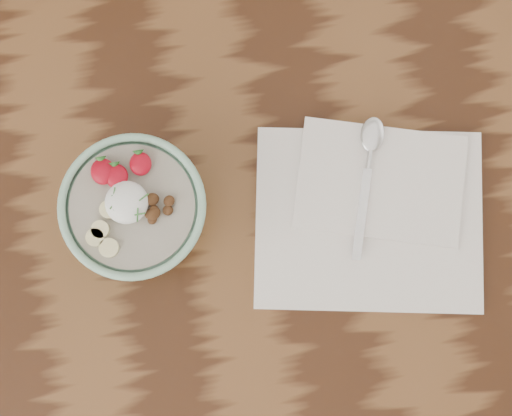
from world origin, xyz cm
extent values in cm
cube|color=#371C0D|center=(0.00, 0.00, 73.00)|extent=(160.00, 90.00, 4.00)
cylinder|color=#8CBDA0|center=(-0.52, 5.54, 75.55)|extent=(7.66, 7.66, 1.09)
torus|color=#8CBDA0|center=(-0.52, 5.54, 84.49)|extent=(17.43, 17.43, 1.00)
cylinder|color=#A29886|center=(-0.52, 5.54, 83.94)|extent=(14.78, 14.78, 0.91)
ellipsoid|color=white|center=(-0.90, 5.93, 85.37)|extent=(5.07, 5.07, 2.79)
ellipsoid|color=#A70718|center=(-1.66, 9.20, 85.14)|extent=(2.70, 2.97, 1.48)
cone|color=#286623|center=(-1.66, 10.41, 85.44)|extent=(1.40, 1.03, 1.52)
ellipsoid|color=#A70718|center=(-3.15, 10.01, 85.19)|extent=(2.87, 3.16, 1.58)
cone|color=#286623|center=(-3.15, 11.30, 85.49)|extent=(1.40, 1.03, 1.52)
ellipsoid|color=#A70718|center=(1.29, 10.21, 85.11)|extent=(2.58, 2.84, 1.42)
cone|color=#286623|center=(1.29, 11.38, 85.41)|extent=(1.40, 1.03, 1.52)
cylinder|color=beige|center=(-3.73, 1.12, 84.80)|extent=(2.28, 2.28, 0.70)
cylinder|color=beige|center=(-3.14, 5.55, 84.80)|extent=(2.13, 2.13, 0.70)
cylinder|color=beige|center=(-4.43, 3.40, 84.80)|extent=(2.11, 2.11, 0.70)
cylinder|color=beige|center=(-5.15, 2.57, 84.80)|extent=(2.13, 2.13, 0.70)
ellipsoid|color=#502C17|center=(3.61, 4.34, 84.84)|extent=(1.75, 1.74, 0.85)
ellipsoid|color=#502C17|center=(1.67, 3.60, 84.83)|extent=(1.55, 1.61, 0.72)
ellipsoid|color=#502C17|center=(1.81, 4.38, 84.82)|extent=(1.42, 1.50, 0.85)
ellipsoid|color=#502C17|center=(1.98, 5.89, 85.00)|extent=(1.91, 1.73, 1.27)
ellipsoid|color=#502C17|center=(3.92, 5.39, 84.88)|extent=(1.87, 1.88, 0.98)
ellipsoid|color=#502C17|center=(1.94, 4.19, 85.02)|extent=(2.25, 2.15, 1.28)
ellipsoid|color=#502C17|center=(2.09, 4.40, 84.98)|extent=(1.47, 1.82, 1.02)
ellipsoid|color=#502C17|center=(1.47, 4.24, 84.83)|extent=(1.64, 1.62, 0.79)
cylinder|color=#387531|center=(0.29, 4.15, 86.40)|extent=(0.46, 1.62, 0.24)
cylinder|color=#387531|center=(0.57, 4.21, 86.40)|extent=(1.23, 0.22, 0.22)
cylinder|color=#387531|center=(-0.84, 6.46, 86.40)|extent=(0.39, 1.35, 0.23)
cylinder|color=#387531|center=(-1.95, 7.28, 86.40)|extent=(0.45, 0.94, 0.21)
cylinder|color=#387531|center=(-0.33, 6.85, 86.40)|extent=(1.31, 1.17, 0.23)
cylinder|color=#387531|center=(-0.91, 4.86, 86.40)|extent=(1.06, 0.56, 0.22)
cylinder|color=#387531|center=(-2.20, 5.79, 86.40)|extent=(1.16, 1.04, 0.23)
cylinder|color=#387531|center=(-1.89, 6.62, 86.40)|extent=(0.95, 0.60, 0.21)
cylinder|color=#387531|center=(-0.69, 6.54, 86.40)|extent=(0.84, 1.04, 0.22)
cylinder|color=#387531|center=(1.27, 6.05, 86.40)|extent=(1.28, 0.79, 0.23)
cylinder|color=#387531|center=(-1.69, 5.24, 86.40)|extent=(1.29, 0.38, 0.22)
cylinder|color=#387531|center=(-0.09, 6.05, 86.40)|extent=(0.85, 0.87, 0.22)
cube|color=white|center=(28.00, 0.24, 75.56)|extent=(32.89, 28.43, 1.12)
cube|color=white|center=(30.24, 4.71, 76.45)|extent=(24.51, 20.00, 0.67)
cube|color=silver|center=(27.06, 0.98, 76.97)|extent=(4.65, 11.56, 0.36)
cylinder|color=silver|center=(29.31, 8.05, 77.15)|extent=(1.62, 3.14, 0.72)
ellipsoid|color=silver|center=(30.21, 10.86, 77.28)|extent=(4.41, 5.43, 0.97)
camera|label=1|loc=(12.12, -7.06, 166.78)|focal=50.00mm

